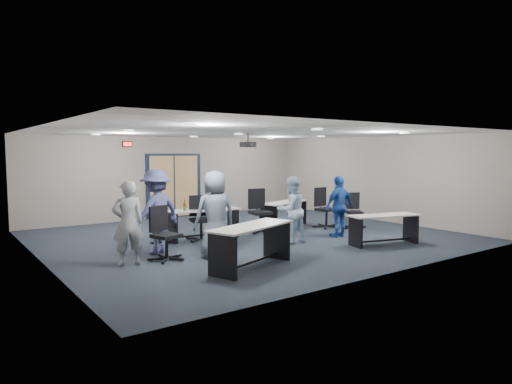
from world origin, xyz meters
TOP-DOWN VIEW (x-y plane):
  - floor at (0.00, 0.00)m, footprint 10.00×10.00m
  - back_wall at (0.00, 4.50)m, footprint 10.00×0.04m
  - front_wall at (0.00, -4.50)m, footprint 10.00×0.04m
  - left_wall at (-5.00, 0.00)m, footprint 0.04×9.00m
  - right_wall at (5.00, 0.00)m, footprint 0.04×9.00m
  - ceiling at (0.00, 0.00)m, footprint 10.00×9.00m
  - double_door at (0.00, 4.46)m, footprint 2.00×0.07m
  - exit_sign at (-1.60, 4.44)m, footprint 0.32×0.07m
  - ceiling_projector at (0.30, 0.50)m, footprint 0.35×0.32m
  - ceiling_can_lights at (0.00, 0.25)m, footprint 6.24×5.74m
  - table_front_left at (-1.84, -2.70)m, footprint 2.12×1.31m
  - table_front_right at (1.98, -2.74)m, footprint 1.85×1.04m
  - table_back_left at (-1.14, 0.40)m, footprint 1.91×0.80m
  - table_back_right at (1.74, 0.68)m, footprint 1.92×1.15m
  - chair_back_a at (-2.21, 0.43)m, footprint 0.75×0.75m
  - chair_back_b at (-1.30, 0.24)m, footprint 0.84×0.84m
  - chair_back_c at (0.58, 0.30)m, footprint 0.87×0.87m
  - chair_back_d at (2.60, -0.19)m, footprint 0.80×0.80m
  - chair_loose_left at (-2.90, -1.19)m, footprint 0.86×0.86m
  - chair_loose_right at (3.17, -0.73)m, footprint 0.89×0.89m
  - person_gray at (-3.67, -1.14)m, footprint 0.67×0.51m
  - person_plaid at (-1.94, -1.52)m, footprint 0.96×0.70m
  - person_lightblue at (0.29, -1.33)m, footprint 0.80×0.63m
  - person_navy at (1.84, -1.42)m, footprint 0.95×0.42m
  - person_back at (-2.79, -0.49)m, footprint 1.33×1.00m

SIDE VIEW (x-z plane):
  - floor at x=0.00m, z-range 0.00..0.00m
  - chair_back_a at x=-2.21m, z-range 0.00..0.93m
  - table_front_right at x=1.98m, z-range 0.13..0.84m
  - table_back_right at x=1.74m, z-range 0.08..0.94m
  - chair_loose_right at x=3.17m, z-range 0.00..1.02m
  - table_back_left at x=-1.14m, z-range 0.01..1.04m
  - chair_loose_left at x=-2.90m, z-range 0.00..1.10m
  - chair_back_b at x=-1.30m, z-range 0.00..1.11m
  - table_front_left at x=-1.84m, z-range 0.15..0.96m
  - chair_back_d at x=2.60m, z-range 0.00..1.16m
  - chair_back_c at x=0.58m, z-range 0.00..1.19m
  - person_navy at x=1.84m, z-range 0.00..1.59m
  - person_lightblue at x=0.29m, z-range 0.00..1.61m
  - person_gray at x=-3.67m, z-range 0.00..1.65m
  - person_plaid at x=-1.94m, z-range 0.00..1.82m
  - person_back at x=-2.79m, z-range 0.00..1.83m
  - double_door at x=0.00m, z-range -0.05..2.15m
  - back_wall at x=0.00m, z-range 0.00..2.70m
  - front_wall at x=0.00m, z-range 0.00..2.70m
  - left_wall at x=-5.00m, z-range 0.00..2.70m
  - right_wall at x=5.00m, z-range 0.00..2.70m
  - ceiling_projector at x=0.30m, z-range 2.22..2.59m
  - exit_sign at x=-1.60m, z-range 2.36..2.54m
  - ceiling_can_lights at x=0.00m, z-range 2.66..2.68m
  - ceiling at x=0.00m, z-range 2.68..2.72m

